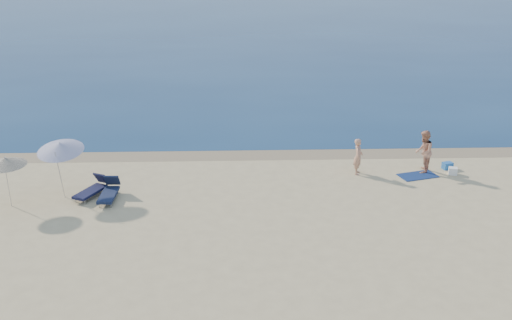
{
  "coord_description": "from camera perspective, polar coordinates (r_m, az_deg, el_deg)",
  "views": [
    {
      "loc": [
        -3.42,
        -9.75,
        10.71
      ],
      "look_at": [
        -2.53,
        16.0,
        1.0
      ],
      "focal_mm": 45.0,
      "sensor_mm": 36.0,
      "label": 1
    }
  ],
  "objects": [
    {
      "name": "umbrella_far",
      "position": [
        26.72,
        -21.39,
        -0.13
      ],
      "size": [
        1.86,
        1.87,
        2.13
      ],
      "rotation": [
        0.0,
        0.0,
        -0.17
      ],
      "color": "silver",
      "rests_on": "ground"
    },
    {
      "name": "blue_cooler",
      "position": [
        30.52,
        16.65,
        -0.48
      ],
      "size": [
        0.52,
        0.43,
        0.32
      ],
      "primitive_type": "cube",
      "rotation": [
        0.0,
        0.0,
        0.31
      ],
      "color": "#2162B5",
      "rests_on": "ground"
    },
    {
      "name": "lounger_right",
      "position": [
        27.21,
        -14.36,
        -2.55
      ],
      "size": [
        1.33,
        1.87,
        0.8
      ],
      "rotation": [
        0.0,
        0.0,
        -0.46
      ],
      "color": "#121533",
      "rests_on": "ground"
    },
    {
      "name": "white_bag",
      "position": [
        29.93,
        17.09,
        -0.94
      ],
      "size": [
        0.44,
        0.41,
        0.32
      ],
      "primitive_type": "cube",
      "rotation": [
        0.0,
        0.0,
        -0.26
      ],
      "color": "white",
      "rests_on": "ground"
    },
    {
      "name": "wet_sand_strip",
      "position": [
        31.24,
        4.43,
        0.54
      ],
      "size": [
        240.0,
        1.6,
        0.0
      ],
      "primitive_type": "cube",
      "color": "#847254",
      "rests_on": "ground"
    },
    {
      "name": "lounger_left",
      "position": [
        26.75,
        -12.93,
        -2.81
      ],
      "size": [
        0.67,
        1.86,
        0.81
      ],
      "rotation": [
        0.0,
        0.0,
        -0.04
      ],
      "color": "#151E39",
      "rests_on": "ground"
    },
    {
      "name": "person_left",
      "position": [
        28.83,
        9.06,
        0.32
      ],
      "size": [
        0.51,
        0.67,
        1.64
      ],
      "primitive_type": "imported",
      "rotation": [
        0.0,
        0.0,
        1.35
      ],
      "color": "tan",
      "rests_on": "ground"
    },
    {
      "name": "beach_towel",
      "position": [
        29.39,
        14.18,
        -1.35
      ],
      "size": [
        1.86,
        1.36,
        0.03
      ],
      "primitive_type": "cube",
      "rotation": [
        0.0,
        0.0,
        0.29
      ],
      "color": "#0F214F",
      "rests_on": "ground"
    },
    {
      "name": "person_right",
      "position": [
        29.57,
        14.69,
        0.72
      ],
      "size": [
        1.04,
        1.15,
        1.94
      ],
      "primitive_type": "imported",
      "rotation": [
        0.0,
        0.0,
        -1.97
      ],
      "color": "tan",
      "rests_on": "ground"
    },
    {
      "name": "umbrella_near",
      "position": [
        27.0,
        -17.03,
        1.11
      ],
      "size": [
        2.17,
        2.19,
        2.48
      ],
      "rotation": [
        0.0,
        0.0,
        -0.17
      ],
      "color": "silver",
      "rests_on": "ground"
    }
  ]
}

